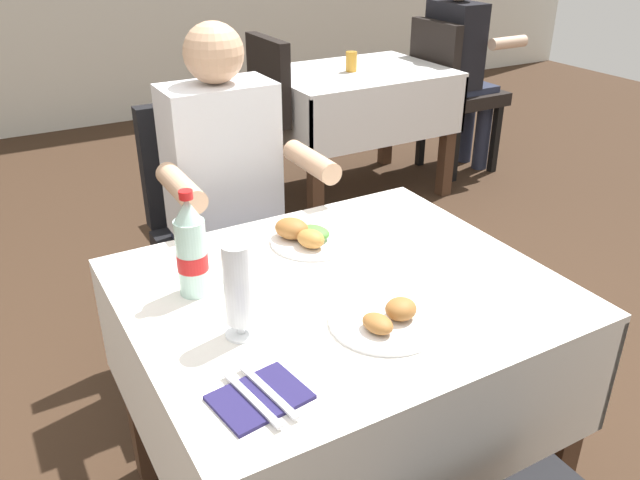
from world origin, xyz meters
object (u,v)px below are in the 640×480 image
(seated_diner_far, at_px, (230,195))
(beer_glass_left, at_px, (239,290))
(napkin_cutlery_set, at_px, (260,397))
(background_chair_left, at_px, (243,120))
(plate_far_diner, at_px, (307,235))
(background_chair_right, at_px, (452,88))
(plate_near_camera, at_px, (387,319))
(main_dining_table, at_px, (339,344))
(cola_bottle_primary, at_px, (191,250))
(background_patron, at_px, (460,62))
(background_table_tumbler, at_px, (351,62))
(background_dining_table, at_px, (356,102))
(chair_far_diner_seat, at_px, (219,225))

(seated_diner_far, xyz_separation_m, beer_glass_left, (-0.30, -0.79, 0.14))
(napkin_cutlery_set, xyz_separation_m, background_chair_left, (0.94, 2.26, -0.19))
(plate_far_diner, distance_m, background_chair_right, 2.65)
(plate_near_camera, xyz_separation_m, beer_glass_left, (-0.30, 0.12, 0.10))
(main_dining_table, height_order, cola_bottle_primary, cola_bottle_primary)
(plate_far_diner, height_order, background_chair_left, background_chair_left)
(seated_diner_far, bearing_deg, napkin_cutlery_set, -109.44)
(plate_near_camera, xyz_separation_m, background_patron, (2.07, 2.18, -0.04))
(napkin_cutlery_set, xyz_separation_m, background_table_tumbler, (1.61, 2.25, 0.05))
(plate_near_camera, distance_m, beer_glass_left, 0.34)
(main_dining_table, distance_m, plate_near_camera, 0.27)
(background_dining_table, xyz_separation_m, background_table_tumbler, (-0.04, -0.01, 0.24))
(chair_far_diner_seat, height_order, napkin_cutlery_set, chair_far_diner_seat)
(chair_far_diner_seat, bearing_deg, beer_glass_left, -107.98)
(main_dining_table, bearing_deg, background_patron, 43.69)
(chair_far_diner_seat, relative_size, background_table_tumbler, 8.82)
(chair_far_diner_seat, relative_size, background_chair_right, 1.00)
(chair_far_diner_seat, bearing_deg, napkin_cutlery_set, -107.30)
(plate_far_diner, relative_size, background_chair_right, 0.24)
(chair_far_diner_seat, relative_size, plate_near_camera, 3.83)
(cola_bottle_primary, distance_m, background_chair_left, 2.07)
(seated_diner_far, distance_m, background_chair_right, 2.39)
(background_patron, xyz_separation_m, background_table_tumbler, (-0.81, -0.01, 0.08))
(plate_near_camera, relative_size, background_table_tumbler, 2.30)
(cola_bottle_primary, bearing_deg, plate_far_diner, 14.73)
(plate_far_diner, height_order, cola_bottle_primary, cola_bottle_primary)
(seated_diner_far, distance_m, napkin_cutlery_set, 1.06)
(plate_far_diner, relative_size, background_table_tumbler, 2.14)
(plate_far_diner, distance_m, background_chair_left, 1.84)
(plate_far_diner, height_order, beer_glass_left, beer_glass_left)
(napkin_cutlery_set, height_order, background_dining_table, napkin_cutlery_set)
(main_dining_table, distance_m, beer_glass_left, 0.42)
(chair_far_diner_seat, height_order, background_patron, background_patron)
(chair_far_diner_seat, distance_m, beer_glass_left, 0.99)
(main_dining_table, distance_m, chair_far_diner_seat, 0.83)
(seated_diner_far, relative_size, background_table_tumbler, 11.45)
(cola_bottle_primary, relative_size, background_chair_right, 0.27)
(background_patron, bearing_deg, background_chair_right, -180.00)
(plate_far_diner, bearing_deg, background_patron, 40.56)
(beer_glass_left, relative_size, background_patron, 0.17)
(main_dining_table, relative_size, background_dining_table, 1.00)
(background_patron, bearing_deg, main_dining_table, -136.31)
(background_dining_table, height_order, background_chair_left, background_chair_left)
(cola_bottle_primary, distance_m, background_dining_table, 2.47)
(background_chair_left, bearing_deg, plate_near_camera, -105.19)
(cola_bottle_primary, relative_size, napkin_cutlery_set, 1.35)
(plate_near_camera, relative_size, background_dining_table, 0.25)
(cola_bottle_primary, distance_m, background_chair_right, 2.99)
(plate_far_diner, bearing_deg, background_chair_right, 41.25)
(background_dining_table, xyz_separation_m, background_patron, (0.76, 0.00, 0.16))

